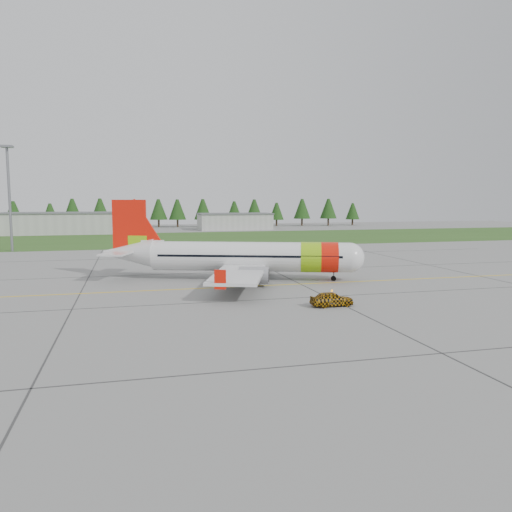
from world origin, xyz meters
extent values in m
plane|color=gray|center=(0.00, 0.00, 0.00)|extent=(320.00, 320.00, 0.00)
cylinder|color=silver|center=(4.95, 12.68, 2.94)|extent=(24.50, 11.59, 3.70)
sphere|color=silver|center=(16.59, 8.64, 2.94)|extent=(3.70, 3.70, 3.70)
cone|color=silver|center=(-9.83, 17.82, 3.27)|extent=(7.48, 5.67, 3.70)
cube|color=black|center=(16.86, 8.54, 3.27)|extent=(2.24, 2.83, 0.53)
cylinder|color=#84C00E|center=(12.11, 10.19, 2.94)|extent=(3.57, 4.38, 3.78)
cylinder|color=red|center=(14.26, 9.44, 2.94)|extent=(3.21, 4.25, 3.78)
cube|color=silver|center=(4.50, 12.84, 1.90)|extent=(14.89, 30.37, 0.34)
cube|color=red|center=(8.55, 27.39, 2.42)|extent=(1.13, 0.53, 1.90)
cube|color=red|center=(-1.34, -1.09, 2.42)|extent=(1.13, 0.53, 1.90)
cylinder|color=gray|center=(7.55, 17.30, 1.37)|extent=(3.88, 3.00, 1.99)
cylinder|color=gray|center=(4.13, 7.44, 1.37)|extent=(3.88, 3.00, 1.99)
cube|color=red|center=(-9.65, 17.75, 6.45)|extent=(4.23, 1.75, 7.21)
cube|color=#84C00E|center=(-8.66, 17.41, 4.36)|extent=(2.46, 1.19, 2.28)
cube|color=silver|center=(-10.28, 17.97, 3.51)|extent=(6.45, 11.29, 0.21)
cylinder|color=slate|center=(14.80, 9.26, 0.66)|extent=(0.17, 0.17, 1.33)
cylinder|color=black|center=(14.80, 9.26, 0.32)|extent=(0.70, 0.46, 0.64)
cylinder|color=slate|center=(4.48, 15.66, 0.90)|extent=(0.21, 0.21, 1.80)
cylinder|color=black|center=(4.12, 15.78, 0.49)|extent=(1.07, 0.73, 0.99)
cylinder|color=slate|center=(2.73, 10.64, 0.90)|extent=(0.21, 0.21, 1.80)
cylinder|color=black|center=(2.37, 10.77, 0.49)|extent=(1.07, 0.73, 0.99)
imported|color=#CA860B|center=(8.72, -4.57, 2.05)|extent=(1.43, 1.68, 4.10)
cube|color=#30561E|center=(0.00, 82.00, 0.01)|extent=(320.00, 50.00, 0.03)
cube|color=gold|center=(0.00, 8.00, 0.01)|extent=(120.00, 0.25, 0.02)
cube|color=#A8A8A3|center=(-30.00, 110.00, 3.00)|extent=(32.00, 14.00, 6.00)
cube|color=#A8A8A3|center=(25.00, 118.00, 2.60)|extent=(24.00, 12.00, 5.20)
cylinder|color=slate|center=(-32.00, 58.00, 10.00)|extent=(0.50, 0.50, 20.00)
camera|label=1|loc=(-9.67, -47.78, 10.01)|focal=35.00mm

